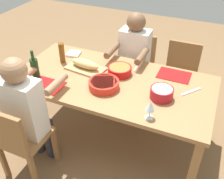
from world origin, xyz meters
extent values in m
plane|color=brown|center=(0.00, 0.00, 0.00)|extent=(8.00, 8.00, 0.00)
cube|color=#9E7044|center=(0.00, 0.00, 0.72)|extent=(1.95, 0.97, 0.04)
cube|color=#9E7044|center=(-0.91, -0.43, 0.35)|extent=(0.07, 0.07, 0.70)
cube|color=#9E7044|center=(0.91, -0.43, 0.35)|extent=(0.07, 0.07, 0.70)
cube|color=#9E7044|center=(-0.91, 0.43, 0.35)|extent=(0.07, 0.07, 0.70)
cube|color=#9E7044|center=(0.91, 0.43, 0.35)|extent=(0.07, 0.07, 0.70)
cube|color=olive|center=(0.00, -0.73, 0.44)|extent=(0.40, 0.40, 0.03)
cube|color=olive|center=(0.00, -0.91, 0.65)|extent=(0.38, 0.04, 0.40)
cube|color=olive|center=(-0.17, -0.56, 0.21)|extent=(0.04, 0.04, 0.42)
cube|color=olive|center=(0.17, -0.56, 0.21)|extent=(0.04, 0.04, 0.42)
cube|color=olive|center=(-0.17, -0.90, 0.21)|extent=(0.04, 0.04, 0.42)
cube|color=olive|center=(0.17, -0.90, 0.21)|extent=(0.04, 0.04, 0.42)
cylinder|color=#2D2D38|center=(-0.08, -0.51, 0.23)|extent=(0.11, 0.11, 0.45)
cylinder|color=#2D2D38|center=(0.08, -0.51, 0.23)|extent=(0.11, 0.11, 0.45)
cube|color=white|center=(0.00, -0.67, 0.73)|extent=(0.34, 0.20, 0.55)
cylinder|color=brown|center=(-0.17, -0.40, 0.85)|extent=(0.07, 0.30, 0.07)
cylinder|color=brown|center=(0.17, -0.40, 0.85)|extent=(0.07, 0.30, 0.07)
sphere|color=brown|center=(0.00, -0.67, 1.09)|extent=(0.21, 0.21, 0.21)
cube|color=olive|center=(0.54, 0.73, 0.44)|extent=(0.40, 0.40, 0.03)
cube|color=olive|center=(0.54, 0.91, 0.65)|extent=(0.38, 0.04, 0.40)
cube|color=olive|center=(0.71, 0.56, 0.21)|extent=(0.04, 0.04, 0.42)
cube|color=olive|center=(0.37, 0.56, 0.21)|extent=(0.04, 0.04, 0.42)
cube|color=olive|center=(0.71, 0.90, 0.21)|extent=(0.04, 0.04, 0.42)
cube|color=olive|center=(0.37, 0.90, 0.21)|extent=(0.04, 0.04, 0.42)
cylinder|color=#2D2D38|center=(0.62, 0.51, 0.23)|extent=(0.11, 0.11, 0.45)
cylinder|color=#2D2D38|center=(0.46, 0.51, 0.23)|extent=(0.11, 0.11, 0.45)
cube|color=white|center=(0.54, 0.67, 0.73)|extent=(0.34, 0.20, 0.55)
cylinder|color=#9E7251|center=(0.71, 0.40, 0.85)|extent=(0.07, 0.30, 0.07)
cylinder|color=#9E7251|center=(0.37, 0.40, 0.85)|extent=(0.07, 0.30, 0.07)
sphere|color=#9E7251|center=(0.54, 0.67, 1.09)|extent=(0.21, 0.21, 0.21)
cube|color=olive|center=(-0.54, -0.73, 0.44)|extent=(0.40, 0.40, 0.03)
cube|color=olive|center=(-0.54, -0.91, 0.65)|extent=(0.38, 0.04, 0.40)
cube|color=olive|center=(-0.71, -0.56, 0.21)|extent=(0.04, 0.04, 0.42)
cube|color=olive|center=(-0.37, -0.56, 0.21)|extent=(0.04, 0.04, 0.42)
cube|color=olive|center=(-0.71, -0.90, 0.21)|extent=(0.04, 0.04, 0.42)
cube|color=olive|center=(-0.37, -0.90, 0.21)|extent=(0.04, 0.04, 0.42)
cylinder|color=red|center=(-0.02, -0.14, 0.78)|extent=(0.24, 0.24, 0.08)
cylinder|color=orange|center=(-0.02, -0.14, 0.81)|extent=(0.21, 0.21, 0.03)
cylinder|color=red|center=(0.02, 0.15, 0.78)|extent=(0.28, 0.28, 0.08)
cylinder|color=#2D7028|center=(0.02, 0.15, 0.80)|extent=(0.25, 0.25, 0.03)
cylinder|color=#B21923|center=(-0.51, 0.08, 0.79)|extent=(0.20, 0.20, 0.10)
cylinder|color=beige|center=(-0.51, 0.08, 0.82)|extent=(0.18, 0.18, 0.03)
cube|color=tan|center=(0.33, -0.08, 0.75)|extent=(0.42, 0.27, 0.02)
ellipsoid|color=tan|center=(0.33, -0.08, 0.81)|extent=(0.33, 0.15, 0.09)
cylinder|color=#193819|center=(0.71, 0.25, 0.84)|extent=(0.08, 0.08, 0.20)
cylinder|color=#193819|center=(0.71, 0.25, 0.98)|extent=(0.03, 0.03, 0.09)
cylinder|color=brown|center=(0.63, -0.12, 0.85)|extent=(0.06, 0.06, 0.22)
cylinder|color=silver|center=(-0.49, 0.38, 0.74)|extent=(0.07, 0.07, 0.01)
cylinder|color=silver|center=(-0.49, 0.38, 0.78)|extent=(0.01, 0.01, 0.07)
cone|color=silver|center=(-0.49, 0.38, 0.86)|extent=(0.08, 0.08, 0.08)
cube|color=silver|center=(-0.14, -0.33, 0.74)|extent=(0.02, 0.17, 0.01)
cube|color=maroon|center=(0.54, 0.33, 0.74)|extent=(0.32, 0.23, 0.01)
cube|color=maroon|center=(-0.54, -0.33, 0.74)|extent=(0.32, 0.23, 0.01)
cube|color=silver|center=(-0.74, -0.11, 0.74)|extent=(0.16, 0.20, 0.01)
cube|color=white|center=(0.61, -0.31, 0.75)|extent=(0.16, 0.16, 0.02)
camera|label=1|loc=(-0.84, 1.94, 2.14)|focal=41.68mm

